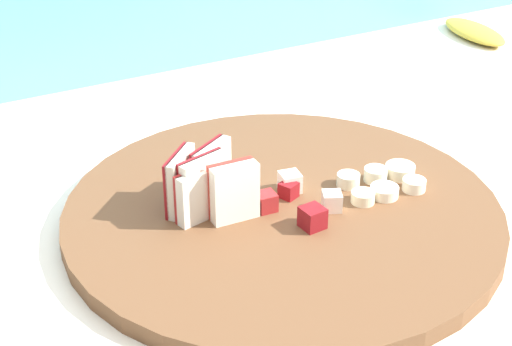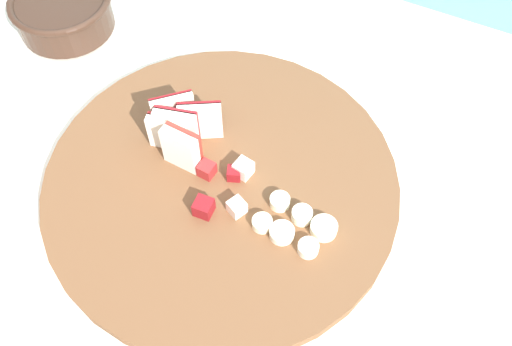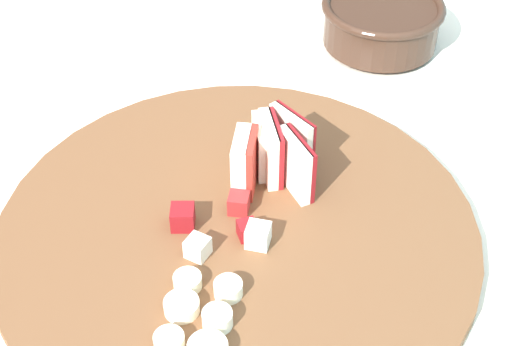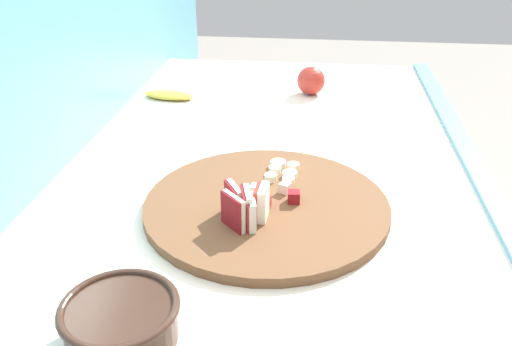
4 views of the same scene
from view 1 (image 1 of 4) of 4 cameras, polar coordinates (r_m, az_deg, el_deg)
name	(u,v)px [view 1 (image 1 of 4)]	position (r m, az deg, el deg)	size (l,w,h in m)	color
tile_backsplash	(204,178)	(1.20, -3.91, -0.34)	(2.40, 0.04, 1.45)	#5BA3C1
cutting_board	(283,213)	(0.72, 2.04, -3.03)	(0.41, 0.41, 0.02)	brown
apple_wedge_fan	(207,185)	(0.70, -3.67, -0.88)	(0.08, 0.07, 0.06)	#B22D23
apple_dice_pile	(299,200)	(0.71, 3.23, -1.99)	(0.07, 0.09, 0.02)	#EFE5CC
banana_slice_rows	(382,181)	(0.75, 9.40, -0.61)	(0.09, 0.06, 0.01)	beige
banana_peel	(474,31)	(1.25, 15.95, 10.10)	(0.14, 0.06, 0.02)	gold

